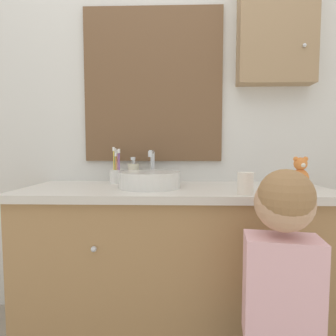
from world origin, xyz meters
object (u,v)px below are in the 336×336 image
object	(u,v)px
child_figure	(282,280)
toothbrush_holder	(116,175)
teddy_bear	(300,173)
drinking_cup	(246,183)
soap_dispenser	(134,173)
sink_basin	(150,179)

from	to	relation	value
child_figure	toothbrush_holder	bearing A→B (deg)	138.66
toothbrush_holder	teddy_bear	bearing A→B (deg)	-8.45
teddy_bear	drinking_cup	world-z (taller)	teddy_bear
child_figure	soap_dispenser	bearing A→B (deg)	133.20
child_figure	teddy_bear	xyz separation A→B (m)	(0.26, 0.46, 0.31)
child_figure	drinking_cup	size ratio (longest dim) A/B	9.88
sink_basin	drinking_cup	size ratio (longest dim) A/B	3.84
toothbrush_holder	soap_dispenser	world-z (taller)	toothbrush_holder
drinking_cup	toothbrush_holder	bearing A→B (deg)	151.19
teddy_bear	sink_basin	bearing A→B (deg)	-179.16
child_figure	drinking_cup	bearing A→B (deg)	102.69
sink_basin	soap_dispenser	distance (m)	0.21
soap_dispenser	drinking_cup	distance (m)	0.65
child_figure	teddy_bear	bearing A→B (deg)	60.14
teddy_bear	toothbrush_holder	bearing A→B (deg)	171.55
teddy_bear	child_figure	bearing A→B (deg)	-119.86
soap_dispenser	child_figure	world-z (taller)	soap_dispenser
sink_basin	toothbrush_holder	xyz separation A→B (m)	(-0.20, 0.15, 0.01)
sink_basin	child_figure	bearing A→B (deg)	-43.12
soap_dispenser	teddy_bear	size ratio (longest dim) A/B	0.95
teddy_bear	soap_dispenser	bearing A→B (deg)	168.85
soap_dispenser	toothbrush_holder	bearing A→B (deg)	-163.42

